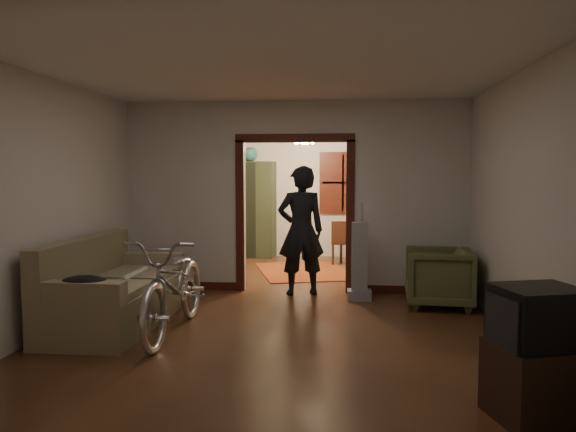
# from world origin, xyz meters

# --- Properties ---
(floor) EXTENTS (5.00, 8.50, 0.01)m
(floor) POSITION_xyz_m (0.00, 0.00, 0.00)
(floor) COLOR #391F12
(floor) RESTS_ON ground
(ceiling) EXTENTS (5.00, 8.50, 0.01)m
(ceiling) POSITION_xyz_m (0.00, 0.00, 2.80)
(ceiling) COLOR white
(ceiling) RESTS_ON floor
(wall_back) EXTENTS (5.00, 0.02, 2.80)m
(wall_back) POSITION_xyz_m (0.00, 4.25, 1.40)
(wall_back) COLOR beige
(wall_back) RESTS_ON floor
(wall_left) EXTENTS (0.02, 8.50, 2.80)m
(wall_left) POSITION_xyz_m (-2.50, 0.00, 1.40)
(wall_left) COLOR beige
(wall_left) RESTS_ON floor
(wall_right) EXTENTS (0.02, 8.50, 2.80)m
(wall_right) POSITION_xyz_m (2.50, 0.00, 1.40)
(wall_right) COLOR beige
(wall_right) RESTS_ON floor
(partition_wall) EXTENTS (5.00, 0.14, 2.80)m
(partition_wall) POSITION_xyz_m (0.00, 0.75, 1.40)
(partition_wall) COLOR beige
(partition_wall) RESTS_ON floor
(door_casing) EXTENTS (1.74, 0.20, 2.32)m
(door_casing) POSITION_xyz_m (0.00, 0.75, 1.10)
(door_casing) COLOR #39140C
(door_casing) RESTS_ON floor
(far_window) EXTENTS (0.98, 0.06, 1.28)m
(far_window) POSITION_xyz_m (0.70, 4.21, 1.55)
(far_window) COLOR black
(far_window) RESTS_ON wall_back
(chandelier) EXTENTS (0.24, 0.24, 0.24)m
(chandelier) POSITION_xyz_m (0.00, 2.50, 2.35)
(chandelier) COLOR #FFE0A5
(chandelier) RESTS_ON ceiling
(light_switch) EXTENTS (0.08, 0.01, 0.12)m
(light_switch) POSITION_xyz_m (1.05, 0.68, 1.25)
(light_switch) COLOR silver
(light_switch) RESTS_ON partition_wall
(sofa) EXTENTS (1.01, 2.19, 1.00)m
(sofa) POSITION_xyz_m (-1.89, -1.31, 0.50)
(sofa) COLOR #6E6949
(sofa) RESTS_ON floor
(rolled_paper) EXTENTS (0.09, 0.74, 0.09)m
(rolled_paper) POSITION_xyz_m (-1.79, -1.01, 0.53)
(rolled_paper) COLOR beige
(rolled_paper) RESTS_ON sofa
(jacket) EXTENTS (0.46, 0.34, 0.13)m
(jacket) POSITION_xyz_m (-1.84, -2.22, 0.68)
(jacket) COLOR black
(jacket) RESTS_ON sofa
(bicycle) EXTENTS (0.74, 2.07, 1.08)m
(bicycle) POSITION_xyz_m (-1.10, -1.60, 0.54)
(bicycle) COLOR silver
(bicycle) RESTS_ON floor
(armchair) EXTENTS (0.92, 0.90, 0.78)m
(armchair) POSITION_xyz_m (1.96, -0.06, 0.39)
(armchair) COLOR #4E532F
(armchair) RESTS_ON floor
(tv_stand) EXTENTS (0.72, 0.69, 0.54)m
(tv_stand) POSITION_xyz_m (2.09, -3.44, 0.27)
(tv_stand) COLOR black
(tv_stand) RESTS_ON floor
(crt_tv) EXTENTS (0.67, 0.63, 0.48)m
(crt_tv) POSITION_xyz_m (2.09, -3.44, 0.72)
(crt_tv) COLOR black
(crt_tv) RESTS_ON tv_stand
(vacuum) EXTENTS (0.40, 0.36, 1.08)m
(vacuum) POSITION_xyz_m (0.94, 0.25, 0.54)
(vacuum) COLOR gray
(vacuum) RESTS_ON floor
(person) EXTENTS (0.77, 0.61, 1.85)m
(person) POSITION_xyz_m (0.11, 0.50, 0.93)
(person) COLOR black
(person) RESTS_ON floor
(oriental_rug) EXTENTS (2.01, 2.34, 0.02)m
(oriental_rug) POSITION_xyz_m (0.03, 2.36, 0.01)
(oriental_rug) COLOR maroon
(oriental_rug) RESTS_ON floor
(locker) EXTENTS (1.04, 0.65, 1.99)m
(locker) POSITION_xyz_m (-1.21, 4.05, 0.99)
(locker) COLOR #26301D
(locker) RESTS_ON floor
(globe) EXTENTS (0.30, 0.30, 0.30)m
(globe) POSITION_xyz_m (-1.21, 4.05, 1.94)
(globe) COLOR #1E5972
(globe) RESTS_ON locker
(desk) EXTENTS (0.96, 0.65, 0.65)m
(desk) POSITION_xyz_m (1.07, 3.60, 0.33)
(desk) COLOR black
(desk) RESTS_ON floor
(desk_chair) EXTENTS (0.45, 0.45, 0.84)m
(desk_chair) POSITION_xyz_m (0.68, 3.25, 0.42)
(desk_chair) COLOR black
(desk_chair) RESTS_ON floor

